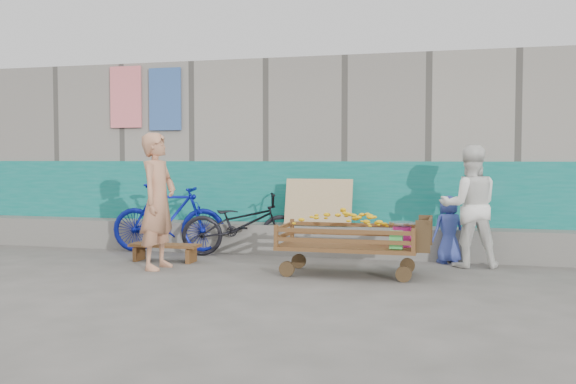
% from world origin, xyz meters
% --- Properties ---
extents(ground, '(80.00, 80.00, 0.00)m').
position_xyz_m(ground, '(0.00, 0.00, 0.00)').
color(ground, '#52504A').
rests_on(ground, ground).
extents(building_wall, '(12.00, 3.50, 3.00)m').
position_xyz_m(building_wall, '(-0.00, 4.05, 1.47)').
color(building_wall, gray).
rests_on(building_wall, ground).
extents(banana_cart, '(1.85, 0.85, 0.79)m').
position_xyz_m(banana_cart, '(0.94, 0.83, 0.53)').
color(banana_cart, '#5A3618').
rests_on(banana_cart, ground).
extents(bench, '(0.99, 0.30, 0.25)m').
position_xyz_m(bench, '(-1.68, 1.20, 0.18)').
color(bench, '#5A3618').
rests_on(bench, ground).
extents(vendor_man, '(0.46, 0.67, 1.78)m').
position_xyz_m(vendor_man, '(-1.51, 0.64, 0.89)').
color(vendor_man, tan).
rests_on(vendor_man, ground).
extents(woman, '(0.88, 0.74, 1.62)m').
position_xyz_m(woman, '(2.44, 1.81, 0.81)').
color(woman, white).
rests_on(woman, ground).
extents(child, '(0.55, 0.50, 0.94)m').
position_xyz_m(child, '(2.17, 2.05, 0.47)').
color(child, '#3A4BAE').
rests_on(child, ground).
extents(bicycle_dark, '(1.87, 1.19, 0.93)m').
position_xyz_m(bicycle_dark, '(-0.84, 2.05, 0.46)').
color(bicycle_dark, black).
rests_on(bicycle_dark, ground).
extents(bicycle_blue, '(1.81, 0.74, 1.06)m').
position_xyz_m(bicycle_blue, '(-2.00, 2.02, 0.53)').
color(bicycle_blue, '#0B1691').
rests_on(bicycle_blue, ground).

